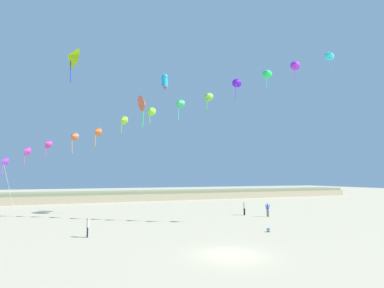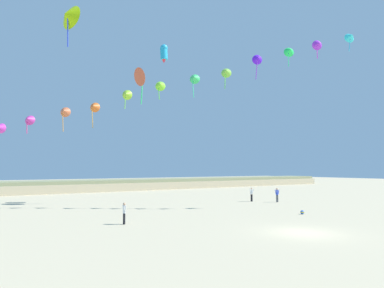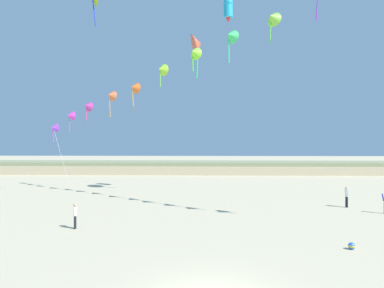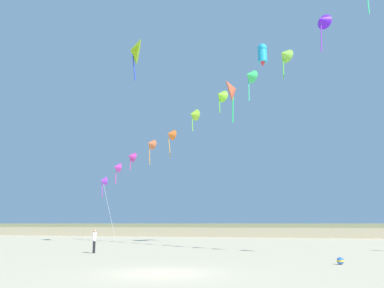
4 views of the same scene
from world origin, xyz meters
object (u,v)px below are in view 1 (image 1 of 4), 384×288
object	(u,v)px
person_near_right	(244,207)
person_mid_center	(88,226)
large_kite_mid_trail	(165,81)
large_kite_high_solo	(71,57)
beach_ball	(269,230)
large_kite_low_lead	(143,103)
person_near_left	(268,209)

from	to	relation	value
person_near_right	person_mid_center	world-z (taller)	person_near_right
large_kite_mid_trail	large_kite_high_solo	xyz separation A→B (m)	(-12.74, -3.21, 0.51)
large_kite_high_solo	beach_ball	bearing A→B (deg)	-38.14
person_mid_center	large_kite_low_lead	bearing A→B (deg)	60.31
large_kite_low_lead	large_kite_high_solo	distance (m)	10.88
person_mid_center	beach_ball	size ratio (longest dim) A/B	4.47
person_mid_center	person_near_right	bearing A→B (deg)	20.75
person_mid_center	large_kite_high_solo	distance (m)	21.31
person_near_left	person_near_right	size ratio (longest dim) A/B	0.99
person_near_right	large_kite_low_lead	distance (m)	19.96
person_near_right	person_mid_center	bearing A→B (deg)	-159.25
person_mid_center	large_kite_mid_trail	distance (m)	24.95
person_mid_center	large_kite_low_lead	world-z (taller)	large_kite_low_lead
large_kite_high_solo	large_kite_low_lead	bearing A→B (deg)	17.54
large_kite_low_lead	beach_ball	world-z (taller)	large_kite_low_lead
beach_ball	person_mid_center	bearing A→B (deg)	166.80
large_kite_low_lead	beach_ball	distance (m)	24.23
person_near_left	large_kite_high_solo	xyz separation A→B (m)	(-24.19, 5.08, 18.49)
large_kite_high_solo	person_near_left	bearing A→B (deg)	-11.86
large_kite_mid_trail	person_mid_center	bearing A→B (deg)	-128.48
person_near_left	beach_ball	world-z (taller)	person_near_left
person_near_left	beach_ball	size ratio (longest dim) A/B	4.83
person_near_left	large_kite_high_solo	distance (m)	30.87
person_mid_center	large_kite_mid_trail	bearing A→B (deg)	51.52
large_kite_low_lead	beach_ball	bearing A→B (deg)	-64.34
beach_ball	large_kite_low_lead	bearing A→B (deg)	115.66
person_near_left	beach_ball	distance (m)	10.99
large_kite_high_solo	person_mid_center	bearing A→B (deg)	-78.84
person_near_right	large_kite_low_lead	size ratio (longest dim) A/B	0.38
large_kite_mid_trail	beach_ball	size ratio (longest dim) A/B	6.76
large_kite_low_lead	large_kite_mid_trail	xyz separation A→B (m)	(3.13, 0.17, 3.60)
person_mid_center	large_kite_low_lead	xyz separation A→B (m)	(7.59, 13.30, 14.46)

